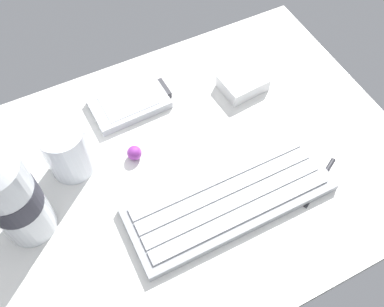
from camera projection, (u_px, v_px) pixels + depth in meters
ground_plane at (193, 169)px, 63.25cm from camera, size 64.00×48.00×2.80cm
keyboard at (229, 198)px, 58.69cm from camera, size 29.02×11.06×1.70cm
handheld_device at (130, 102)px, 67.92cm from camera, size 12.99×8.01×1.50cm
juice_cup at (68, 152)px, 59.08cm from camera, size 6.40×6.40×8.50cm
water_bottle at (9, 195)px, 49.80cm from camera, size 6.73×6.73×20.80cm
charger_block at (243, 83)px, 69.52cm from camera, size 7.46×6.19×2.40cm
trackball_mouse at (134, 153)px, 62.31cm from camera, size 2.20×2.20×2.20cm
stylus_pen at (320, 181)px, 60.59cm from camera, size 8.69×5.12×0.70cm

